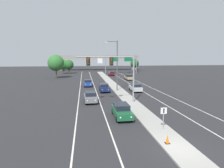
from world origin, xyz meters
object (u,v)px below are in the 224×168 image
at_px(tree_far_left_c, 56,63).
at_px(tree_far_left_b, 63,64).
at_px(car_receding_darkred, 111,73).
at_px(traffic_cone_median_nose, 168,139).
at_px(car_receding_tan, 129,77).
at_px(highway_sign_gantry, 121,59).
at_px(tree_far_right_b, 135,64).
at_px(car_oncoming_navy, 104,87).
at_px(street_lamp_median, 116,63).
at_px(car_receding_silver, 136,87).
at_px(median_sign_post, 164,115).
at_px(tree_far_left_a, 69,65).
at_px(car_oncoming_grey, 90,97).
at_px(car_oncoming_blue, 88,83).
at_px(overhead_signal_mast, 115,68).
at_px(car_oncoming_green, 122,110).

height_order(tree_far_left_c, tree_far_left_b, tree_far_left_c).
distance_m(car_receding_darkred, traffic_cone_median_nose, 55.66).
bearing_deg(car_receding_tan, car_receding_darkred, 103.48).
distance_m(highway_sign_gantry, tree_far_right_b, 13.14).
distance_m(car_oncoming_navy, traffic_cone_median_nose, 24.05).
bearing_deg(street_lamp_median, car_oncoming_navy, -175.10).
relative_size(car_receding_silver, traffic_cone_median_nose, 6.07).
relative_size(median_sign_post, car_oncoming_navy, 0.49).
relative_size(car_receding_darkred, tree_far_left_a, 0.79).
distance_m(car_oncoming_grey, traffic_cone_median_nose, 16.40).
relative_size(highway_sign_gantry, tree_far_left_b, 2.28).
xyz_separation_m(car_receding_tan, car_receding_darkred, (-3.29, 13.72, 0.00)).
xyz_separation_m(car_oncoming_navy, traffic_cone_median_nose, (2.52, -23.92, -0.31)).
bearing_deg(tree_far_left_c, median_sign_post, -70.93).
distance_m(car_receding_tan, highway_sign_gantry, 22.07).
distance_m(street_lamp_median, car_oncoming_grey, 11.44).
relative_size(street_lamp_median, car_receding_silver, 2.23).
relative_size(car_oncoming_blue, traffic_cone_median_nose, 6.07).
distance_m(tree_far_left_c, tree_far_left_b, 16.43).
height_order(car_receding_tan, tree_far_right_b, tree_far_right_b).
bearing_deg(highway_sign_gantry, overhead_signal_mast, -102.21).
bearing_deg(tree_far_left_a, car_oncoming_navy, -76.52).
distance_m(car_oncoming_green, car_receding_silver, 16.91).
bearing_deg(tree_far_right_b, car_receding_tan, -108.32).
distance_m(traffic_cone_median_nose, tree_far_left_a, 67.18).
relative_size(car_oncoming_blue, tree_far_left_c, 0.59).
bearing_deg(street_lamp_median, tree_far_right_b, 70.56).
height_order(median_sign_post, traffic_cone_median_nose, median_sign_post).
distance_m(car_receding_tan, tree_far_left_c, 23.92).
bearing_deg(tree_far_right_b, car_receding_darkred, -127.99).
distance_m(highway_sign_gantry, tree_far_left_c, 27.73).
relative_size(car_oncoming_blue, highway_sign_gantry, 0.34).
height_order(car_oncoming_grey, tree_far_left_b, tree_far_left_b).
xyz_separation_m(median_sign_post, tree_far_right_b, (16.36, 70.21, 2.15)).
bearing_deg(overhead_signal_mast, car_receding_darkred, 82.51).
bearing_deg(car_oncoming_navy, traffic_cone_median_nose, -83.98).
xyz_separation_m(car_oncoming_grey, car_receding_tan, (12.44, 26.40, 0.00)).
height_order(median_sign_post, tree_far_left_b, tree_far_left_b).
relative_size(car_oncoming_green, tree_far_left_a, 0.79).
distance_m(street_lamp_median, car_receding_silver, 6.37).
bearing_deg(car_receding_silver, tree_far_right_b, 74.97).
height_order(car_receding_tan, car_receding_darkred, same).
xyz_separation_m(overhead_signal_mast, car_oncoming_grey, (-3.67, 1.58, -4.56)).
bearing_deg(car_oncoming_grey, car_oncoming_blue, 90.15).
bearing_deg(tree_far_left_a, car_receding_tan, -51.05).
height_order(car_oncoming_green, tree_far_left_c, tree_far_left_c).
relative_size(street_lamp_median, car_receding_darkred, 2.22).
bearing_deg(highway_sign_gantry, car_oncoming_grey, -106.72).
bearing_deg(car_oncoming_grey, tree_far_left_a, 97.93).
distance_m(traffic_cone_median_nose, tree_far_left_b, 67.68).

